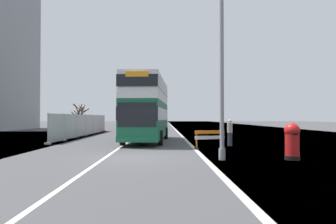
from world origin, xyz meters
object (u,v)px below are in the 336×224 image
object	(u,v)px
double_decker_bus	(147,109)
roadworks_barrier	(210,137)
red_pillar_postbox	(292,140)
car_receding_mid	(133,122)
car_oncoming_near	(127,123)
lamppost_foreground	(222,74)
pedestrian_at_kerb	(230,133)

from	to	relation	value
double_decker_bus	roadworks_barrier	size ratio (longest dim) A/B	5.81
red_pillar_postbox	car_receding_mid	size ratio (longest dim) A/B	0.42
red_pillar_postbox	car_oncoming_near	distance (m)	31.35
double_decker_bus	lamppost_foreground	distance (m)	11.21
red_pillar_postbox	pedestrian_at_kerb	xyz separation A→B (m)	(-1.30, 6.60, -0.02)
lamppost_foreground	red_pillar_postbox	bearing A→B (deg)	0.31
lamppost_foreground	red_pillar_postbox	xyz separation A→B (m)	(3.06, 0.02, -2.83)
double_decker_bus	red_pillar_postbox	world-z (taller)	double_decker_bus
roadworks_barrier	car_receding_mid	xyz separation A→B (m)	(-7.73, 33.70, 0.35)
red_pillar_postbox	car_receding_mid	xyz separation A→B (m)	(-10.58, 38.62, 0.15)
double_decker_bus	car_oncoming_near	bearing A→B (deg)	101.10
red_pillar_postbox	car_oncoming_near	size ratio (longest dim) A/B	0.36
red_pillar_postbox	roadworks_barrier	size ratio (longest dim) A/B	0.85
red_pillar_postbox	roadworks_barrier	xyz separation A→B (m)	(-2.85, 4.92, -0.20)
red_pillar_postbox	pedestrian_at_kerb	distance (m)	6.73
red_pillar_postbox	pedestrian_at_kerb	bearing A→B (deg)	101.19
roadworks_barrier	lamppost_foreground	bearing A→B (deg)	-92.45
car_receding_mid	red_pillar_postbox	bearing A→B (deg)	-74.68
lamppost_foreground	car_oncoming_near	size ratio (longest dim) A/B	1.78
car_receding_mid	double_decker_bus	bearing A→B (deg)	-82.39
car_receding_mid	pedestrian_at_kerb	size ratio (longest dim) A/B	2.23
lamppost_foreground	red_pillar_postbox	distance (m)	4.17
roadworks_barrier	car_oncoming_near	xyz separation A→B (m)	(-7.71, 24.60, 0.34)
car_receding_mid	pedestrian_at_kerb	xyz separation A→B (m)	(9.27, -32.02, -0.17)
red_pillar_postbox	roadworks_barrier	world-z (taller)	red_pillar_postbox
red_pillar_postbox	pedestrian_at_kerb	world-z (taller)	pedestrian_at_kerb
red_pillar_postbox	roadworks_barrier	bearing A→B (deg)	120.08
double_decker_bus	car_oncoming_near	size ratio (longest dim) A/B	2.47
lamppost_foreground	roadworks_barrier	xyz separation A→B (m)	(0.21, 4.93, -3.03)
car_oncoming_near	pedestrian_at_kerb	world-z (taller)	car_oncoming_near
lamppost_foreground	car_receding_mid	xyz separation A→B (m)	(-7.52, 38.63, -2.68)
red_pillar_postbox	roadworks_barrier	distance (m)	5.69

